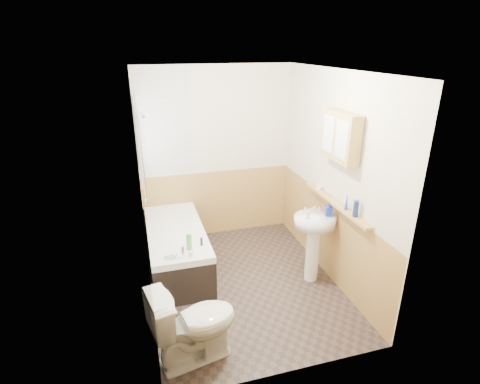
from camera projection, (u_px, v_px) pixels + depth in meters
name	position (u px, v px, depth m)	size (l,w,h in m)	color
floor	(243.00, 283.00, 4.62)	(2.80, 2.80, 0.00)	#2E2421
ceiling	(244.00, 71.00, 3.69)	(2.80, 2.80, 0.00)	white
wall_back	(216.00, 155.00, 5.41)	(2.20, 0.02, 2.50)	beige
wall_front	(295.00, 252.00, 2.89)	(2.20, 0.02, 2.50)	beige
wall_left	(141.00, 199.00, 3.87)	(0.02, 2.80, 2.50)	beige
wall_right	(333.00, 179.00, 4.44)	(0.02, 2.80, 2.50)	beige
wainscot_right	(326.00, 235.00, 4.71)	(0.01, 2.80, 1.00)	tan
wainscot_front	(289.00, 327.00, 3.19)	(2.20, 0.01, 1.00)	tan
wainscot_back	(218.00, 203.00, 5.67)	(2.20, 0.01, 1.00)	tan
tile_cladding_left	(143.00, 199.00, 3.88)	(0.01, 2.80, 2.50)	white
tile_return_back	(163.00, 123.00, 5.02)	(0.75, 0.01, 1.50)	white
window	(139.00, 140.00, 4.58)	(0.03, 0.79, 0.99)	white
bathtub	(177.00, 248.00, 4.83)	(0.70, 1.61, 0.70)	black
shower_riser	(142.00, 144.00, 4.21)	(0.11, 0.09, 1.28)	silver
toilet	(194.00, 323.00, 3.39)	(0.45, 0.80, 0.78)	white
sink	(314.00, 234.00, 4.48)	(0.51, 0.41, 0.98)	white
pine_shelf	(336.00, 203.00, 4.30)	(0.10, 1.34, 0.03)	tan
medicine_cabinet	(341.00, 136.00, 4.00)	(0.15, 0.58, 0.53)	tan
foam_can	(356.00, 209.00, 3.91)	(0.06, 0.06, 0.18)	navy
green_bottle	(347.00, 201.00, 4.06)	(0.04, 0.04, 0.20)	#19339E
black_jar	(319.00, 188.00, 4.66)	(0.07, 0.07, 0.04)	silver
soap_bottle	(328.00, 213.00, 4.37)	(0.08, 0.17, 0.08)	#19339E
clear_bottle	(308.00, 215.00, 4.28)	(0.04, 0.04, 0.10)	silver
blue_gel	(189.00, 242.00, 4.22)	(0.06, 0.04, 0.20)	#59C647
cream_jar	(168.00, 256.00, 4.09)	(0.08, 0.08, 0.05)	silver
orange_bottle	(201.00, 241.00, 4.34)	(0.03, 0.03, 0.09)	navy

